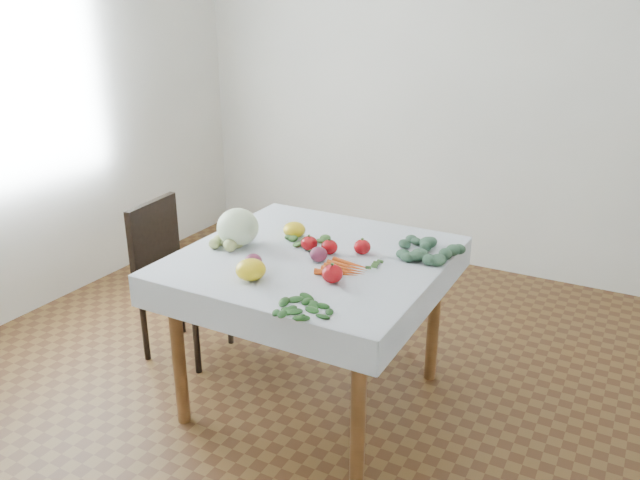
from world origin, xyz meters
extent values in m
plane|color=brown|center=(0.00, 0.00, 0.00)|extent=(4.00, 4.00, 0.00)
cube|color=white|center=(0.00, 2.00, 1.35)|extent=(4.00, 0.04, 2.70)
cube|color=brown|center=(0.00, 0.00, 0.73)|extent=(1.00, 1.00, 0.04)
cylinder|color=brown|center=(-0.44, -0.44, 0.35)|extent=(0.06, 0.06, 0.71)
cylinder|color=brown|center=(0.44, -0.44, 0.35)|extent=(0.06, 0.06, 0.71)
cylinder|color=brown|center=(-0.44, 0.44, 0.35)|extent=(0.06, 0.06, 0.71)
cylinder|color=brown|center=(0.44, 0.44, 0.35)|extent=(0.06, 0.06, 0.71)
cube|color=white|center=(0.00, 0.00, 0.75)|extent=(1.12, 1.12, 0.01)
cube|color=black|center=(-0.82, 0.06, 0.41)|extent=(0.41, 0.41, 0.04)
cube|color=black|center=(-0.99, 0.04, 0.64)|extent=(0.07, 0.38, 0.42)
cylinder|color=black|center=(-0.96, -0.12, 0.20)|extent=(0.03, 0.03, 0.39)
cylinder|color=black|center=(-0.64, -0.09, 0.20)|extent=(0.03, 0.03, 0.39)
cylinder|color=black|center=(-0.99, 0.21, 0.20)|extent=(0.03, 0.03, 0.39)
cylinder|color=black|center=(-0.67, 0.24, 0.20)|extent=(0.03, 0.03, 0.39)
ellipsoid|color=#DFF2CB|center=(-0.36, -0.06, 0.84)|extent=(0.21, 0.21, 0.17)
ellipsoid|color=#A90B10|center=(-0.04, 0.04, 0.79)|extent=(0.08, 0.08, 0.07)
ellipsoid|color=#A90B10|center=(0.19, 0.11, 0.79)|extent=(0.08, 0.08, 0.07)
ellipsoid|color=#A90B10|center=(0.06, 0.04, 0.79)|extent=(0.08, 0.08, 0.07)
ellipsoid|color=#A90B10|center=(0.21, -0.22, 0.79)|extent=(0.11, 0.11, 0.08)
ellipsoid|color=yellow|center=(-0.19, 0.15, 0.79)|extent=(0.11, 0.11, 0.08)
ellipsoid|color=yellow|center=(-0.09, -0.35, 0.80)|extent=(0.16, 0.16, 0.09)
ellipsoid|color=#5F1B41|center=(0.06, -0.06, 0.79)|extent=(0.10, 0.10, 0.07)
ellipsoid|color=#5F1B41|center=(-0.15, -0.25, 0.79)|extent=(0.10, 0.10, 0.06)
ellipsoid|color=#BAC974|center=(-0.40, -0.12, 0.78)|extent=(0.06, 0.06, 0.05)
ellipsoid|color=#BAC974|center=(-0.43, -0.10, 0.78)|extent=(0.06, 0.06, 0.05)
ellipsoid|color=#BAC974|center=(-0.41, -0.15, 0.78)|extent=(0.06, 0.06, 0.05)
ellipsoid|color=#BAC974|center=(-0.37, -0.09, 0.78)|extent=(0.06, 0.06, 0.05)
ellipsoid|color=#BAC974|center=(-0.49, -0.12, 0.78)|extent=(0.06, 0.06, 0.05)
cone|color=orange|center=(0.20, -0.04, 0.77)|extent=(0.19, 0.05, 0.03)
cone|color=orange|center=(0.20, -0.07, 0.77)|extent=(0.19, 0.03, 0.03)
cone|color=orange|center=(0.20, -0.10, 0.77)|extent=(0.19, 0.04, 0.03)
cone|color=orange|center=(0.20, -0.13, 0.77)|extent=(0.19, 0.06, 0.03)
cone|color=orange|center=(0.20, -0.16, 0.77)|extent=(0.19, 0.07, 0.03)
ellipsoid|color=#3D6548|center=(0.49, 0.24, 0.78)|extent=(0.06, 0.06, 0.04)
ellipsoid|color=#3D6548|center=(0.44, 0.25, 0.78)|extent=(0.06, 0.06, 0.04)
ellipsoid|color=#3D6548|center=(0.48, 0.20, 0.78)|extent=(0.06, 0.06, 0.04)
ellipsoid|color=#3D6548|center=(0.49, 0.27, 0.78)|extent=(0.06, 0.06, 0.04)
ellipsoid|color=#3D6548|center=(0.42, 0.22, 0.78)|extent=(0.06, 0.06, 0.04)
ellipsoid|color=#3D6548|center=(0.52, 0.22, 0.78)|extent=(0.06, 0.06, 0.04)
ellipsoid|color=#3D6548|center=(0.44, 0.28, 0.78)|extent=(0.06, 0.06, 0.04)
ellipsoid|color=#3D6548|center=(0.44, 0.17, 0.78)|extent=(0.06, 0.06, 0.04)
ellipsoid|color=#3D6548|center=(0.54, 0.27, 0.78)|extent=(0.06, 0.06, 0.04)
ellipsoid|color=#3D6548|center=(0.37, 0.25, 0.78)|extent=(0.06, 0.06, 0.04)
ellipsoid|color=#3D6548|center=(0.53, 0.17, 0.78)|extent=(0.06, 0.06, 0.04)
ellipsoid|color=#3D6548|center=(0.48, 0.32, 0.78)|extent=(0.06, 0.06, 0.04)
ellipsoid|color=#3D6548|center=(0.38, 0.17, 0.78)|extent=(0.06, 0.06, 0.04)
ellipsoid|color=#3D6548|center=(0.59, 0.23, 0.78)|extent=(0.06, 0.06, 0.04)
ellipsoid|color=#3D6548|center=(0.37, 0.31, 0.78)|extent=(0.06, 0.06, 0.04)
ellipsoid|color=#3D6548|center=(0.48, 0.12, 0.78)|extent=(0.06, 0.06, 0.04)
ellipsoid|color=#174C19|center=(0.25, -0.48, 0.76)|extent=(0.05, 0.03, 0.01)
ellipsoid|color=#174C19|center=(0.22, -0.47, 0.76)|extent=(0.05, 0.03, 0.01)
ellipsoid|color=#174C19|center=(0.24, -0.50, 0.76)|extent=(0.05, 0.03, 0.01)
ellipsoid|color=#174C19|center=(0.25, -0.46, 0.76)|extent=(0.05, 0.03, 0.01)
ellipsoid|color=#174C19|center=(0.20, -0.49, 0.76)|extent=(0.05, 0.03, 0.01)
ellipsoid|color=#174C19|center=(0.28, -0.50, 0.76)|extent=(0.05, 0.03, 0.01)
ellipsoid|color=#174C19|center=(0.22, -0.44, 0.76)|extent=(0.05, 0.03, 0.01)
ellipsoid|color=#174C19|center=(0.21, -0.52, 0.76)|extent=(0.05, 0.03, 0.01)
ellipsoid|color=#174C19|center=(0.29, -0.46, 0.76)|extent=(0.05, 0.03, 0.01)
ellipsoid|color=#174C19|center=(0.17, -0.46, 0.76)|extent=(0.05, 0.03, 0.01)
ellipsoid|color=#174C19|center=(0.27, -0.54, 0.76)|extent=(0.05, 0.03, 0.01)
ellipsoid|color=#174C19|center=(0.25, -0.41, 0.76)|extent=(0.05, 0.03, 0.01)
ellipsoid|color=#174C19|center=(0.16, -0.52, 0.76)|extent=(0.05, 0.03, 0.01)
ellipsoid|color=#174C19|center=(0.33, -0.49, 0.76)|extent=(0.05, 0.03, 0.01)
ellipsoid|color=#174C19|center=(0.17, -0.42, 0.76)|extent=(0.05, 0.03, 0.01)
ellipsoid|color=#174C19|center=(0.23, -0.57, 0.76)|extent=(0.05, 0.03, 0.01)
ellipsoid|color=#174C19|center=(0.31, -0.41, 0.76)|extent=(0.05, 0.03, 0.01)
ellipsoid|color=#497234|center=(-0.10, 0.11, 0.77)|extent=(0.05, 0.05, 0.02)
ellipsoid|color=#497234|center=(-0.12, 0.13, 0.77)|extent=(0.05, 0.05, 0.02)
ellipsoid|color=#497234|center=(-0.12, 0.09, 0.77)|extent=(0.05, 0.05, 0.02)
ellipsoid|color=#497234|center=(-0.08, 0.13, 0.77)|extent=(0.05, 0.05, 0.02)
ellipsoid|color=#497234|center=(-0.16, 0.13, 0.77)|extent=(0.05, 0.05, 0.02)
ellipsoid|color=#497234|center=(-0.08, 0.08, 0.77)|extent=(0.05, 0.05, 0.02)
ellipsoid|color=#497234|center=(-0.10, 0.17, 0.77)|extent=(0.05, 0.05, 0.02)
ellipsoid|color=#497234|center=(-0.17, 0.08, 0.77)|extent=(0.05, 0.05, 0.02)
ellipsoid|color=#497234|center=(-0.03, 0.11, 0.77)|extent=(0.05, 0.05, 0.02)
ellipsoid|color=#497234|center=(-0.17, 0.17, 0.77)|extent=(0.05, 0.05, 0.02)
ellipsoid|color=#497234|center=(-0.11, 0.04, 0.77)|extent=(0.05, 0.05, 0.02)
ellipsoid|color=#497234|center=(-0.04, 0.18, 0.77)|extent=(0.05, 0.05, 0.02)
camera|label=1|loc=(1.26, -2.25, 1.81)|focal=35.00mm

